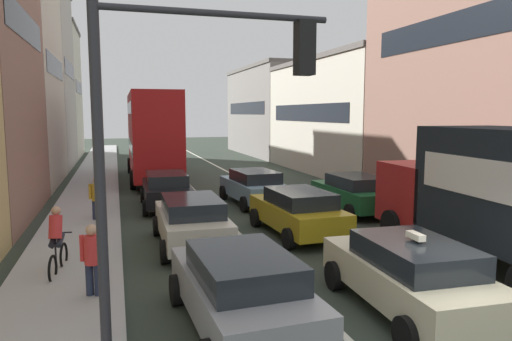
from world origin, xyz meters
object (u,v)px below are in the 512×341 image
sedan_left_lane_third (167,189)px  sedan_right_lane_behind_truck (354,192)px  pedestrian_mid_sidewalk (97,197)px  removalist_box_truck (499,192)px  wagon_left_lane_second (192,220)px  hatchback_centre_lane_third (254,186)px  cyclist_on_sidewalk (57,242)px  traffic_light_pole (185,121)px  sedan_left_lane_front (241,288)px  sedan_centre_lane_second (298,211)px  taxi_centre_lane_front (410,274)px  pedestrian_near_kerb (93,258)px  bus_mid_queue_primary (152,132)px

sedan_left_lane_third → sedan_right_lane_behind_truck: size_ratio=1.01×
pedestrian_mid_sidewalk → sedan_right_lane_behind_truck: bearing=88.4°
removalist_box_truck → wagon_left_lane_second: removalist_box_truck is taller
hatchback_centre_lane_third → pedestrian_mid_sidewalk: 6.60m
sedan_left_lane_third → sedan_right_lane_behind_truck: (7.09, -2.97, 0.00)m
hatchback_centre_lane_third → sedan_right_lane_behind_truck: size_ratio=1.02×
cyclist_on_sidewalk → traffic_light_pole: bearing=-145.5°
sedan_left_lane_front → hatchback_centre_lane_third: size_ratio=0.99×
sedan_left_lane_third → sedan_right_lane_behind_truck: same height
traffic_light_pole → sedan_centre_lane_second: bearing=56.0°
traffic_light_pole → hatchback_centre_lane_third: traffic_light_pole is taller
cyclist_on_sidewalk → sedan_left_lane_front: bearing=-131.2°
taxi_centre_lane_front → sedan_right_lane_behind_truck: size_ratio=1.02×
traffic_light_pole → pedestrian_near_kerb: traffic_light_pole is taller
bus_mid_queue_primary → pedestrian_mid_sidewalk: (-2.78, -10.45, -1.88)m
bus_mid_queue_primary → pedestrian_mid_sidewalk: bus_mid_queue_primary is taller
pedestrian_near_kerb → sedan_left_lane_third: bearing=-174.2°
traffic_light_pole → sedan_centre_lane_second: (4.55, 6.75, -3.02)m
removalist_box_truck → cyclist_on_sidewalk: bearing=79.5°
wagon_left_lane_second → hatchback_centre_lane_third: 6.69m
traffic_light_pole → hatchback_centre_lane_third: 13.29m
removalist_box_truck → pedestrian_near_kerb: size_ratio=4.70×
bus_mid_queue_primary → cyclist_on_sidewalk: (-3.50, -16.04, -1.98)m
taxi_centre_lane_front → pedestrian_mid_sidewalk: size_ratio=2.63×
sedan_left_lane_third → taxi_centre_lane_front: bearing=-162.1°
cyclist_on_sidewalk → sedan_centre_lane_second: bearing=-67.0°
cyclist_on_sidewalk → bus_mid_queue_primary: bearing=-4.8°
cyclist_on_sidewalk → pedestrian_mid_sidewalk: 5.64m
sedan_left_lane_front → pedestrian_mid_sidewalk: size_ratio=2.63×
sedan_centre_lane_second → cyclist_on_sidewalk: 7.26m
taxi_centre_lane_front → pedestrian_near_kerb: 6.44m
cyclist_on_sidewalk → pedestrian_near_kerb: cyclist_on_sidewalk is taller
removalist_box_truck → hatchback_centre_lane_third: (-3.50, 9.83, -1.18)m
hatchback_centre_lane_third → pedestrian_mid_sidewalk: bearing=101.0°
taxi_centre_lane_front → sedan_centre_lane_second: size_ratio=1.00×
traffic_light_pole → sedan_left_lane_third: size_ratio=1.27×
hatchback_centre_lane_third → sedan_left_lane_third: size_ratio=1.02×
traffic_light_pole → sedan_right_lane_behind_truck: 12.74m
cyclist_on_sidewalk → sedan_left_lane_third: bearing=-16.6°
taxi_centre_lane_front → sedan_left_lane_third: 12.31m
sedan_centre_lane_second → wagon_left_lane_second: same height
removalist_box_truck → cyclist_on_sidewalk: 10.95m
pedestrian_mid_sidewalk → traffic_light_pole: bearing=13.6°
sedan_centre_lane_second → sedan_right_lane_behind_truck: 4.39m
taxi_centre_lane_front → cyclist_on_sidewalk: size_ratio=2.54×
sedan_left_lane_front → cyclist_on_sidewalk: bearing=38.9°
traffic_light_pole → sedan_centre_lane_second: traffic_light_pole is taller
taxi_centre_lane_front → wagon_left_lane_second: (-3.37, 5.86, -0.00)m
traffic_light_pole → cyclist_on_sidewalk: size_ratio=3.19×
sedan_left_lane_front → bus_mid_queue_primary: bus_mid_queue_primary is taller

